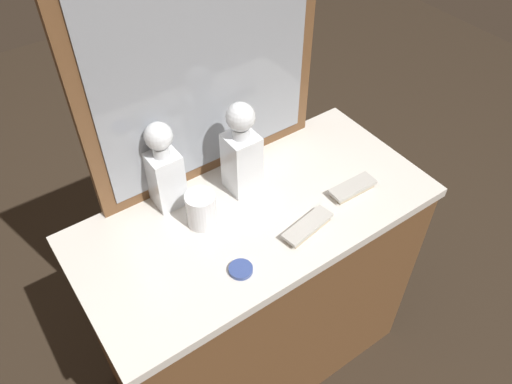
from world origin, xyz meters
TOP-DOWN VIEW (x-y plane):
  - ground_plane at (0.00, 0.00)m, footprint 6.00×6.00m
  - dresser at (0.00, 0.00)m, footprint 1.04×0.50m
  - dresser_mirror at (0.00, 0.23)m, footprint 0.72×0.03m
  - crystal_decanter_rear at (0.03, 0.11)m, footprint 0.09×0.09m
  - crystal_decanter_center at (-0.18, 0.18)m, footprint 0.08×0.08m
  - crystal_tumbler_center at (-0.14, 0.05)m, footprint 0.08×0.08m
  - silver_brush_left at (0.08, -0.14)m, footprint 0.17×0.08m
  - silver_brush_right at (0.28, -0.09)m, footprint 0.15×0.06m
  - porcelain_dish at (-0.15, -0.14)m, footprint 0.06×0.06m

SIDE VIEW (x-z plane):
  - ground_plane at x=0.00m, z-range 0.00..0.00m
  - dresser at x=0.00m, z-range 0.00..0.83m
  - porcelain_dish at x=-0.15m, z-range 0.83..0.84m
  - silver_brush_left at x=0.08m, z-range 0.83..0.86m
  - silver_brush_right at x=0.28m, z-range 0.83..0.86m
  - crystal_tumbler_center at x=-0.14m, z-range 0.83..0.93m
  - crystal_decanter_center at x=-0.18m, z-range 0.80..1.08m
  - crystal_decanter_rear at x=0.03m, z-range 0.80..1.10m
  - dresser_mirror at x=0.00m, z-range 0.83..1.56m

